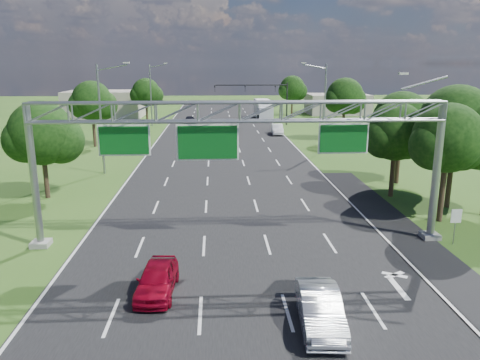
{
  "coord_description": "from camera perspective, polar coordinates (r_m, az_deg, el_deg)",
  "views": [
    {
      "loc": [
        -1.1,
        -13.31,
        10.02
      ],
      "look_at": [
        0.44,
        15.24,
        2.89
      ],
      "focal_mm": 35.0,
      "sensor_mm": 36.0,
      "label": 1
    }
  ],
  "objects": [
    {
      "name": "road",
      "position": [
        44.47,
        -1.6,
        0.97
      ],
      "size": [
        18.0,
        180.0,
        0.02
      ],
      "primitive_type": "cube",
      "color": "black",
      "rests_on": "ground"
    },
    {
      "name": "streetlight_r_mid",
      "position": [
        54.92,
        10.09,
        9.15
      ],
      "size": [
        2.97,
        0.22,
        10.16
      ],
      "color": "gray",
      "rests_on": "ground"
    },
    {
      "name": "streetlight_l_near",
      "position": [
        44.72,
        -16.42,
        7.74
      ],
      "size": [
        2.97,
        0.22,
        10.16
      ],
      "color": "gray",
      "rests_on": "ground"
    },
    {
      "name": "regulatory_sign",
      "position": [
        29.07,
        24.83,
        -4.36
      ],
      "size": [
        0.6,
        0.08,
        2.1
      ],
      "color": "gray",
      "rests_on": "ground"
    },
    {
      "name": "tree_verge_la",
      "position": [
        37.97,
        -22.89,
        4.93
      ],
      "size": [
        5.76,
        4.8,
        7.4
      ],
      "color": "#2D2116",
      "rests_on": "ground"
    },
    {
      "name": "traffic_signal",
      "position": [
        78.93,
        3.2,
        10.45
      ],
      "size": [
        12.21,
        0.24,
        7.0
      ],
      "color": "black",
      "rests_on": "ground"
    },
    {
      "name": "tree_verge_re",
      "position": [
        92.73,
        6.44,
        10.93
      ],
      "size": [
        5.76,
        4.8,
        7.84
      ],
      "color": "#2D2116",
      "rests_on": "ground"
    },
    {
      "name": "streetlight_l_far",
      "position": [
        79.1,
        -10.69,
        10.54
      ],
      "size": [
        2.97,
        0.22,
        10.16
      ],
      "color": "gray",
      "rests_on": "ground"
    },
    {
      "name": "car_queue_d",
      "position": [
        68.77,
        4.56,
        6.19
      ],
      "size": [
        1.73,
        4.48,
        1.46
      ],
      "primitive_type": "imported",
      "rotation": [
        0.0,
        0.0,
        -0.04
      ],
      "color": "white",
      "rests_on": "ground"
    },
    {
      "name": "red_coupe",
      "position": [
        21.63,
        -10.08,
        -11.78
      ],
      "size": [
        1.85,
        4.13,
        1.38
      ],
      "primitive_type": "imported",
      "rotation": [
        0.0,
        0.0,
        -0.05
      ],
      "color": "#A30720",
      "rests_on": "ground"
    },
    {
      "name": "silver_sedan",
      "position": [
        19.15,
        9.71,
        -15.22
      ],
      "size": [
        1.85,
        4.54,
        1.46
      ],
      "primitive_type": "imported",
      "rotation": [
        0.0,
        0.0,
        -0.07
      ],
      "color": "#B9BDC5",
      "rests_on": "ground"
    },
    {
      "name": "tree_cluster_right",
      "position": [
        36.49,
        22.88,
        5.5
      ],
      "size": [
        9.91,
        14.6,
        8.68
      ],
      "color": "#2D2116",
      "rests_on": "ground"
    },
    {
      "name": "sign_gantry",
      "position": [
        25.54,
        0.14,
        6.97
      ],
      "size": [
        23.5,
        1.0,
        9.56
      ],
      "color": "gray",
      "rests_on": "ground"
    },
    {
      "name": "ground",
      "position": [
        44.47,
        -1.6,
        0.97
      ],
      "size": [
        220.0,
        220.0,
        0.0
      ],
      "primitive_type": "plane",
      "color": "#2D5519",
      "rests_on": "ground"
    },
    {
      "name": "tree_verge_lc",
      "position": [
        84.33,
        -11.34,
        10.3
      ],
      "size": [
        5.76,
        4.8,
        7.62
      ],
      "color": "#2D2116",
      "rests_on": "ground"
    },
    {
      "name": "building_right",
      "position": [
        98.89,
        11.76,
        9.06
      ],
      "size": [
        12.0,
        9.0,
        4.0
      ],
      "primitive_type": "cube",
      "color": "#A19687",
      "rests_on": "ground"
    },
    {
      "name": "box_truck",
      "position": [
        88.19,
        2.87,
        8.54
      ],
      "size": [
        2.99,
        9.24,
        3.46
      ],
      "rotation": [
        0.0,
        0.0,
        0.05
      ],
      "color": "white",
      "rests_on": "ground"
    },
    {
      "name": "car_queue_c",
      "position": [
        79.87,
        -6.17,
        7.24
      ],
      "size": [
        1.77,
        4.28,
        1.45
      ],
      "primitive_type": "imported",
      "rotation": [
        0.0,
        0.0,
        -0.01
      ],
      "color": "black",
      "rests_on": "ground"
    },
    {
      "name": "car_queue_a",
      "position": [
        60.14,
        -1.06,
        5.0
      ],
      "size": [
        1.84,
        4.25,
        1.22
      ],
      "primitive_type": "imported",
      "rotation": [
        0.0,
        0.0,
        0.03
      ],
      "color": "white",
      "rests_on": "ground"
    },
    {
      "name": "tree_verge_lb",
      "position": [
        60.38,
        -17.52,
        8.99
      ],
      "size": [
        5.76,
        4.8,
        8.06
      ],
      "color": "#2D2116",
      "rests_on": "ground"
    },
    {
      "name": "road_flare",
      "position": [
        31.21,
        18.4,
        -5.47
      ],
      "size": [
        3.0,
        30.0,
        0.02
      ],
      "primitive_type": "cube",
      "color": "black",
      "rests_on": "ground"
    },
    {
      "name": "tree_verge_rd",
      "position": [
        63.86,
        12.7,
        9.73
      ],
      "size": [
        5.76,
        4.8,
        8.28
      ],
      "color": "#2D2116",
      "rests_on": "ground"
    },
    {
      "name": "building_left",
      "position": [
        93.97,
        -16.14,
        8.87
      ],
      "size": [
        14.0,
        10.0,
        5.0
      ],
      "primitive_type": "cube",
      "color": "#A19687",
      "rests_on": "ground"
    }
  ]
}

